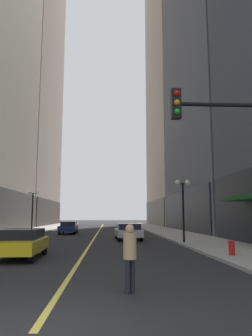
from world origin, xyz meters
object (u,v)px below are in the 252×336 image
(car_yellow, at_px, (22,242))
(street_lamp_right_mid, at_px, (183,197))
(traffic_light_near_right, at_px, (250,153))
(pedestrian_in_tan_trench, at_px, (130,252))
(fire_hydrant_right, at_px, (232,250))
(street_lamp_left_far, at_px, (33,202))
(car_navy, at_px, (69,227))
(car_silver, at_px, (128,231))

(car_yellow, bearing_deg, street_lamp_right_mid, 36.57)
(car_yellow, distance_m, traffic_light_near_right, 10.79)
(pedestrian_in_tan_trench, bearing_deg, car_yellow, 123.10)
(pedestrian_in_tan_trench, relative_size, fire_hydrant_right, 2.15)
(fire_hydrant_right, bearing_deg, street_lamp_right_mid, 93.88)
(car_yellow, height_order, street_lamp_right_mid, street_lamp_right_mid)
(pedestrian_in_tan_trench, xyz_separation_m, traffic_light_near_right, (3.55, 0.52, 2.74))
(car_yellow, xyz_separation_m, street_lamp_right_mid, (9.15, 6.79, 2.54))
(traffic_light_near_right, relative_size, street_lamp_left_far, 1.28)
(fire_hydrant_right, bearing_deg, car_navy, 115.59)
(car_silver, distance_m, street_lamp_left_far, 11.70)
(traffic_light_near_right, bearing_deg, street_lamp_left_far, 116.09)
(car_navy, bearing_deg, car_yellow, -89.10)
(traffic_light_near_right, distance_m, street_lamp_right_mid, 13.29)
(street_lamp_right_mid, bearing_deg, traffic_light_near_right, -94.53)
(pedestrian_in_tan_trench, bearing_deg, street_lamp_right_mid, 71.51)
(pedestrian_in_tan_trench, bearing_deg, street_lamp_left_far, 108.49)
(car_navy, relative_size, fire_hydrant_right, 5.86)
(street_lamp_left_far, bearing_deg, car_navy, 39.01)
(car_navy, height_order, street_lamp_left_far, street_lamp_left_far)
(car_navy, height_order, pedestrian_in_tan_trench, pedestrian_in_tan_trench)
(fire_hydrant_right, bearing_deg, traffic_light_near_right, -104.79)
(car_yellow, height_order, car_silver, same)
(street_lamp_right_mid, bearing_deg, car_yellow, -143.43)
(car_silver, xyz_separation_m, car_navy, (-5.89, 9.44, -0.00))
(car_silver, xyz_separation_m, pedestrian_in_tan_trench, (-1.02, -17.78, 0.29))
(car_silver, bearing_deg, car_yellow, -117.29)
(street_lamp_right_mid, distance_m, fire_hydrant_right, 7.92)
(car_navy, height_order, fire_hydrant_right, car_navy)
(car_silver, bearing_deg, pedestrian_in_tan_trench, -93.30)
(car_silver, bearing_deg, traffic_light_near_right, -81.66)
(traffic_light_near_right, height_order, street_lamp_left_far, traffic_light_near_right)
(street_lamp_left_far, bearing_deg, car_silver, -36.16)
(traffic_light_near_right, distance_m, street_lamp_left_far, 26.72)
(car_silver, relative_size, street_lamp_left_far, 0.97)
(pedestrian_in_tan_trench, distance_m, street_lamp_right_mid, 14.69)
(car_navy, distance_m, traffic_light_near_right, 28.15)
(car_silver, height_order, street_lamp_right_mid, street_lamp_right_mid)
(car_yellow, relative_size, pedestrian_in_tan_trench, 2.49)
(car_yellow, xyz_separation_m, car_navy, (-0.32, 20.24, 0.00))
(car_navy, height_order, street_lamp_right_mid, street_lamp_right_mid)
(car_silver, height_order, street_lamp_left_far, street_lamp_left_far)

